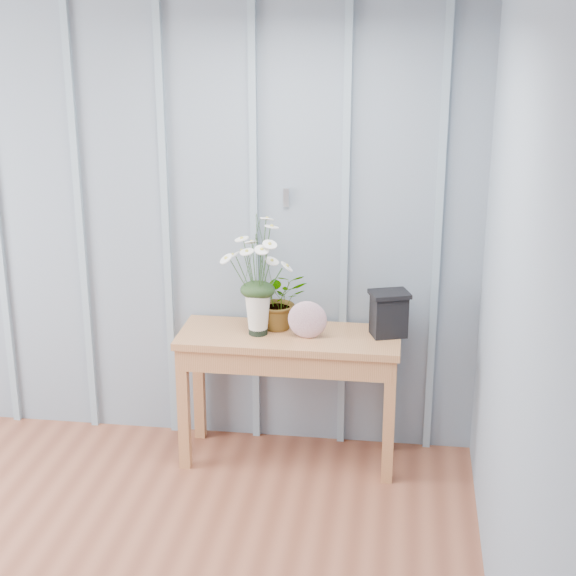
# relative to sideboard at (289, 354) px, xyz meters

# --- Properties ---
(room_shell) EXTENTS (4.00, 4.50, 2.50)m
(room_shell) POSITION_rel_sideboard_xyz_m (-0.98, -1.08, 1.35)
(room_shell) COLOR gray
(room_shell) RESTS_ON ground
(sideboard) EXTENTS (1.20, 0.45, 0.75)m
(sideboard) POSITION_rel_sideboard_xyz_m (0.00, 0.00, 0.00)
(sideboard) COLOR #AF7142
(sideboard) RESTS_ON ground
(daisy_vase) EXTENTS (0.46, 0.35, 0.65)m
(daisy_vase) POSITION_rel_sideboard_xyz_m (-0.17, -0.02, 0.52)
(daisy_vase) COLOR black
(daisy_vase) RESTS_ON sideboard
(spider_plant) EXTENTS (0.36, 0.33, 0.33)m
(spider_plant) POSITION_rel_sideboard_xyz_m (-0.07, 0.09, 0.28)
(spider_plant) COLOR #1A3116
(spider_plant) RESTS_ON sideboard
(felt_disc_vessel) EXTENTS (0.21, 0.06, 0.21)m
(felt_disc_vessel) POSITION_rel_sideboard_xyz_m (0.10, -0.04, 0.22)
(felt_disc_vessel) COLOR #8B4668
(felt_disc_vessel) RESTS_ON sideboard
(carved_box) EXTENTS (0.24, 0.21, 0.25)m
(carved_box) POSITION_rel_sideboard_xyz_m (0.53, 0.06, 0.24)
(carved_box) COLOR black
(carved_box) RESTS_ON sideboard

